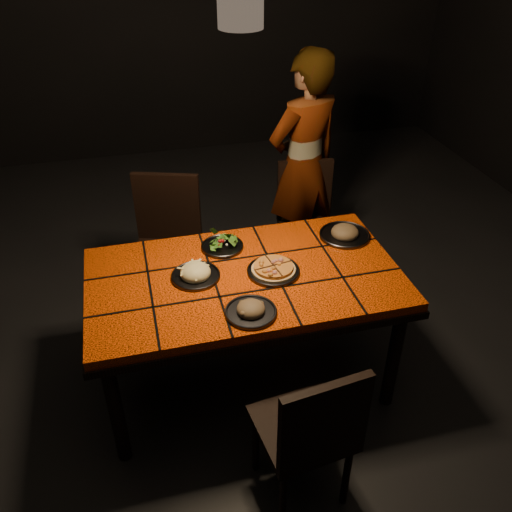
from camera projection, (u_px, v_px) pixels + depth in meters
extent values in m
cube|color=black|center=(246.00, 379.00, 3.21)|extent=(6.00, 7.00, 0.04)
cube|color=black|center=(159.00, 3.00, 5.17)|extent=(6.00, 0.04, 3.00)
cube|color=#FF4A08|center=(244.00, 278.00, 2.80)|extent=(1.60, 0.90, 0.05)
cube|color=black|center=(245.00, 285.00, 2.82)|extent=(1.62, 0.92, 0.04)
cylinder|color=black|center=(116.00, 412.00, 2.57)|extent=(0.07, 0.07, 0.66)
cylinder|color=black|center=(393.00, 358.00, 2.87)|extent=(0.07, 0.07, 0.66)
cylinder|color=black|center=(111.00, 315.00, 3.17)|extent=(0.07, 0.07, 0.66)
cylinder|color=black|center=(341.00, 278.00, 3.46)|extent=(0.07, 0.07, 0.66)
cube|color=black|center=(302.00, 428.00, 2.39)|extent=(0.44, 0.44, 0.04)
cube|color=black|center=(324.00, 424.00, 2.13)|extent=(0.39, 0.09, 0.43)
cylinder|color=black|center=(315.00, 423.00, 2.68)|extent=(0.03, 0.03, 0.40)
cylinder|color=black|center=(256.00, 442.00, 2.59)|extent=(0.03, 0.03, 0.40)
cylinder|color=black|center=(346.00, 475.00, 2.44)|extent=(0.03, 0.03, 0.40)
cylinder|color=black|center=(283.00, 499.00, 2.34)|extent=(0.03, 0.03, 0.40)
cube|color=black|center=(165.00, 256.00, 3.46)|extent=(0.54, 0.54, 0.04)
cube|color=black|center=(167.00, 207.00, 3.47)|extent=(0.41, 0.17, 0.46)
cylinder|color=black|center=(136.00, 300.00, 3.46)|extent=(0.04, 0.04, 0.43)
cylinder|color=black|center=(189.00, 303.00, 3.44)|extent=(0.04, 0.04, 0.43)
cylinder|color=black|center=(149.00, 269.00, 3.74)|extent=(0.04, 0.04, 0.43)
cylinder|color=black|center=(198.00, 272.00, 3.72)|extent=(0.04, 0.04, 0.43)
cube|color=black|center=(308.00, 229.00, 3.81)|extent=(0.43, 0.43, 0.04)
cube|color=black|center=(305.00, 188.00, 3.82)|extent=(0.39, 0.09, 0.42)
cylinder|color=black|center=(288.00, 268.00, 3.78)|extent=(0.03, 0.03, 0.40)
cylinder|color=black|center=(332.00, 265.00, 3.82)|extent=(0.03, 0.03, 0.40)
cylinder|color=black|center=(281.00, 244.00, 4.04)|extent=(0.03, 0.03, 0.40)
cylinder|color=black|center=(322.00, 241.00, 4.07)|extent=(0.03, 0.03, 0.40)
imported|color=brown|center=(303.00, 166.00, 3.76)|extent=(0.68, 0.57, 1.60)
cylinder|color=black|center=(241.00, 12.00, 2.08)|extent=(0.18, 0.18, 0.12)
cylinder|color=#3C3B41|center=(273.00, 271.00, 2.79)|extent=(0.27, 0.27, 0.01)
torus|color=#3C3B41|center=(273.00, 270.00, 2.79)|extent=(0.27, 0.27, 0.01)
cylinder|color=tan|center=(273.00, 269.00, 2.79)|extent=(0.26, 0.26, 0.01)
cylinder|color=gold|center=(274.00, 267.00, 2.78)|extent=(0.23, 0.23, 0.02)
cylinder|color=#3C3B41|center=(196.00, 276.00, 2.76)|extent=(0.25, 0.25, 0.01)
torus|color=#3C3B41|center=(196.00, 275.00, 2.75)|extent=(0.25, 0.25, 0.01)
ellipsoid|color=beige|center=(195.00, 272.00, 2.74)|extent=(0.15, 0.15, 0.08)
cylinder|color=#3C3B41|center=(222.00, 247.00, 2.99)|extent=(0.23, 0.23, 0.01)
torus|color=#3C3B41|center=(222.00, 246.00, 2.98)|extent=(0.23, 0.23, 0.01)
cylinder|color=#3C3B41|center=(251.00, 313.00, 2.52)|extent=(0.24, 0.24, 0.01)
torus|color=#3C3B41|center=(251.00, 311.00, 2.52)|extent=(0.25, 0.25, 0.01)
ellipsoid|color=brown|center=(251.00, 308.00, 2.51)|extent=(0.15, 0.15, 0.08)
cylinder|color=#3C3B41|center=(345.00, 235.00, 3.09)|extent=(0.29, 0.29, 0.01)
torus|color=#3C3B41|center=(345.00, 234.00, 3.08)|extent=(0.29, 0.29, 0.01)
ellipsoid|color=brown|center=(345.00, 231.00, 3.07)|extent=(0.17, 0.17, 0.09)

